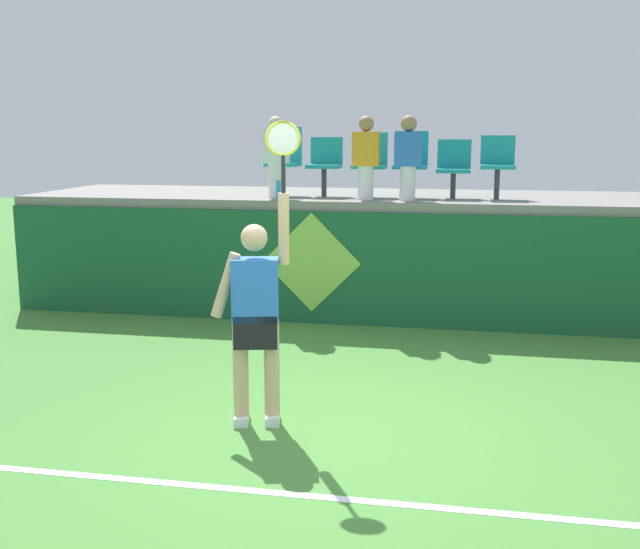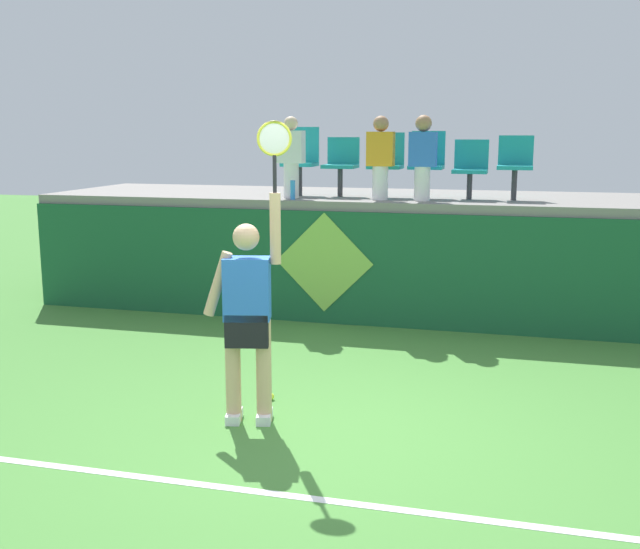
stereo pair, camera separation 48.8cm
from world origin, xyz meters
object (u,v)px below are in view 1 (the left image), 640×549
(tennis_player, at_px, (256,312))
(stadium_chair_3, at_px, (411,161))
(stadium_chair_0, at_px, (284,158))
(water_bottle, at_px, (278,190))
(spectator_0, at_px, (276,156))
(spectator_2, at_px, (366,156))
(stadium_chair_1, at_px, (325,162))
(stadium_chair_4, at_px, (454,166))
(tennis_ball, at_px, (274,398))
(stadium_chair_2, at_px, (370,161))
(stadium_chair_5, at_px, (498,162))
(spectator_1, at_px, (408,156))

(tennis_player, relative_size, stadium_chair_3, 2.88)
(stadium_chair_0, bearing_deg, water_bottle, -82.75)
(water_bottle, relative_size, stadium_chair_0, 0.27)
(water_bottle, xyz_separation_m, spectator_0, (-0.09, 0.24, 0.43))
(stadium_chair_0, relative_size, spectator_2, 0.87)
(stadium_chair_1, relative_size, stadium_chair_4, 1.04)
(tennis_ball, distance_m, stadium_chair_4, 4.51)
(tennis_ball, xyz_separation_m, stadium_chair_2, (0.38, 3.78, 2.01))
(tennis_ball, bearing_deg, spectator_0, 103.60)
(stadium_chair_3, xyz_separation_m, stadium_chair_5, (1.12, -0.01, -0.01))
(tennis_player, distance_m, spectator_2, 4.07)
(spectator_0, distance_m, spectator_2, 1.18)
(stadium_chair_3, bearing_deg, stadium_chair_4, -0.62)
(tennis_ball, bearing_deg, spectator_2, 83.51)
(stadium_chair_4, bearing_deg, spectator_0, -168.53)
(tennis_player, xyz_separation_m, stadium_chair_3, (0.93, 4.32, 1.09))
(stadium_chair_0, bearing_deg, stadium_chair_5, -0.22)
(stadium_chair_5, bearing_deg, tennis_ball, -118.43)
(stadium_chair_0, xyz_separation_m, stadium_chair_5, (2.85, -0.01, -0.04))
(tennis_ball, bearing_deg, stadium_chair_5, 61.57)
(tennis_player, relative_size, stadium_chair_1, 3.18)
(stadium_chair_4, distance_m, spectator_1, 0.73)
(tennis_player, bearing_deg, stadium_chair_3, 77.88)
(stadium_chair_0, xyz_separation_m, stadium_chair_3, (1.72, -0.00, -0.03))
(water_bottle, relative_size, stadium_chair_5, 0.30)
(stadium_chair_3, height_order, stadium_chair_4, stadium_chair_3)
(stadium_chair_1, distance_m, stadium_chair_5, 2.28)
(stadium_chair_1, height_order, spectator_0, spectator_0)
(tennis_player, bearing_deg, stadium_chair_0, 100.43)
(spectator_0, relative_size, spectator_2, 1.00)
(tennis_ball, xyz_separation_m, spectator_1, (0.92, 3.33, 2.09))
(spectator_1, distance_m, spectator_2, 0.54)
(tennis_ball, bearing_deg, water_bottle, 103.01)
(stadium_chair_1, bearing_deg, spectator_1, -21.12)
(stadium_chair_4, bearing_deg, stadium_chair_2, 179.77)
(stadium_chair_0, distance_m, stadium_chair_2, 1.18)
(tennis_ball, height_order, stadium_chair_3, stadium_chair_3)
(tennis_player, distance_m, stadium_chair_1, 4.44)
(tennis_player, distance_m, water_bottle, 3.75)
(stadium_chair_0, xyz_separation_m, stadium_chair_4, (2.29, -0.01, -0.09))
(stadium_chair_0, distance_m, spectator_2, 1.26)
(water_bottle, bearing_deg, stadium_chair_1, 55.56)
(stadium_chair_3, bearing_deg, tennis_player, -102.12)
(stadium_chair_1, xyz_separation_m, stadium_chair_4, (1.72, 0.00, -0.03))
(tennis_player, xyz_separation_m, stadium_chair_1, (-0.23, 4.31, 1.06))
(stadium_chair_2, height_order, stadium_chair_4, stadium_chair_2)
(water_bottle, relative_size, stadium_chair_1, 0.31)
(water_bottle, xyz_separation_m, stadium_chair_3, (1.63, 0.71, 0.36))
(tennis_ball, height_order, stadium_chair_2, stadium_chair_2)
(stadium_chair_5, height_order, spectator_2, spectator_2)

